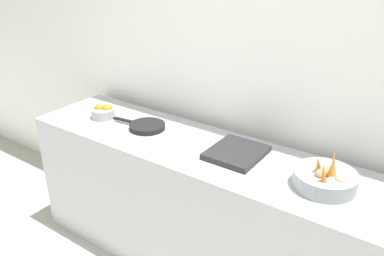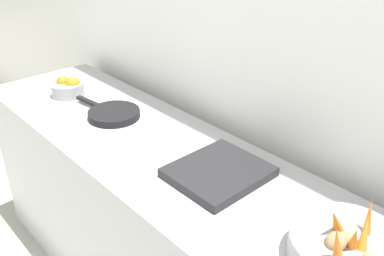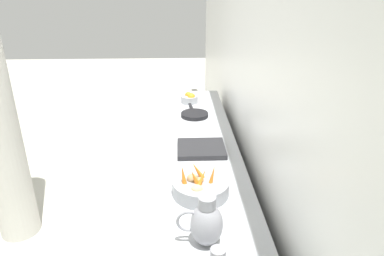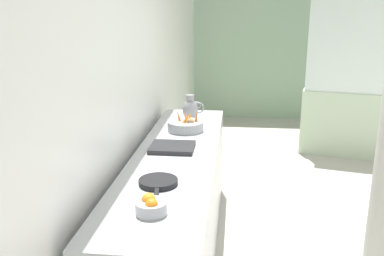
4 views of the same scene
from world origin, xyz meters
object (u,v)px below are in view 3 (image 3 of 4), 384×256
at_px(vegetable_colander, 200,187).
at_px(metal_pitcher_tall, 206,223).
at_px(orange_bowl, 190,98).
at_px(skillet_on_counter, 195,114).

height_order(vegetable_colander, metal_pitcher_tall, metal_pitcher_tall).
relative_size(orange_bowl, metal_pitcher_tall, 0.67).
distance_m(metal_pitcher_tall, skillet_on_counter, 1.63).
bearing_deg(metal_pitcher_tall, orange_bowl, -89.79).
distance_m(vegetable_colander, skillet_on_counter, 1.23).
distance_m(vegetable_colander, orange_bowl, 1.61).
distance_m(orange_bowl, metal_pitcher_tall, 2.01).
bearing_deg(skillet_on_counter, metal_pitcher_tall, 89.12).
xyz_separation_m(vegetable_colander, orange_bowl, (0.01, -1.61, -0.00)).
distance_m(orange_bowl, skillet_on_counter, 0.39).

